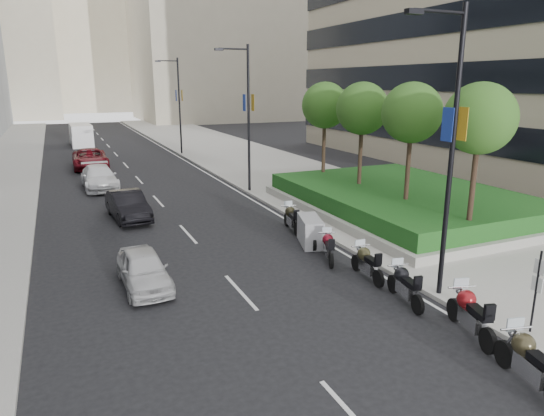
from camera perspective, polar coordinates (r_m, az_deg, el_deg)
ground at (r=13.90m, az=8.27°, el=-14.95°), size 160.00×160.00×0.00m
sidewalk_right at (r=43.60m, az=-2.65°, el=5.69°), size 10.00×100.00×0.15m
lane_edge at (r=42.01m, az=-9.42°, el=5.07°), size 0.12×100.00×0.01m
lane_centre at (r=41.04m, az=-16.47°, el=4.45°), size 0.12×100.00×0.01m
building_cream_right at (r=95.24m, az=-6.72°, el=21.25°), size 28.00×24.00×36.00m
building_cream_centre at (r=131.00m, az=-21.25°, el=19.01°), size 30.00×24.00×38.00m
planter at (r=26.90m, az=15.12°, el=0.17°), size 10.00×14.00×0.40m
hedge at (r=26.77m, az=15.21°, el=1.42°), size 9.40×13.40×0.80m
tree_0 at (r=20.75m, az=23.26°, el=9.59°), size 2.80×2.80×6.30m
tree_1 at (r=23.66m, az=16.13°, el=10.66°), size 2.80×2.80×6.30m
tree_2 at (r=26.85m, az=10.59°, el=11.38°), size 2.80×2.80×6.30m
tree_3 at (r=30.23m, az=6.24°, el=11.88°), size 2.80×2.80×6.30m
lamp_post_0 at (r=15.59m, az=20.09°, el=7.26°), size 2.34×0.45×9.00m
lamp_post_1 at (r=30.19m, az=-3.05°, el=11.25°), size 2.34×0.45×9.00m
lamp_post_2 at (r=47.42m, az=-11.04°, el=12.22°), size 2.34×0.45×9.00m
parking_sign at (r=15.02m, az=28.67°, el=-8.22°), size 0.06×0.32×2.50m
motorcycle_0 at (r=12.96m, az=28.05°, el=-15.69°), size 0.90×2.42×1.22m
motorcycle_1 at (r=14.68m, az=22.30°, el=-11.40°), size 0.98×2.40×1.23m
motorcycle_2 at (r=16.10m, az=15.34°, el=-8.73°), size 0.74×2.19×1.10m
motorcycle_3 at (r=17.68m, az=11.08°, el=-6.34°), size 0.73×2.19×1.09m
motorcycle_4 at (r=19.14m, az=6.66°, el=-4.62°), size 0.97×1.97×1.03m
motorcycle_5 at (r=20.91m, az=4.51°, el=-2.74°), size 1.36×2.14×1.21m
motorcycle_6 at (r=22.82m, az=2.31°, el=-1.24°), size 0.75×2.24×1.12m
car_a at (r=17.22m, az=-14.88°, el=-6.96°), size 1.56×3.76×1.27m
car_b at (r=25.77m, az=-16.60°, el=0.29°), size 1.89×4.48×1.44m
car_c at (r=33.89m, az=-19.66°, el=3.42°), size 2.22×5.18×1.49m
car_d at (r=42.13m, az=-20.61°, el=5.45°), size 2.73×5.76×1.59m
delivery_van at (r=57.63m, az=-21.52°, el=7.90°), size 2.23×5.62×2.34m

